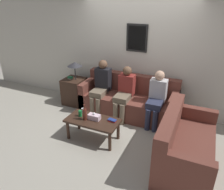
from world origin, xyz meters
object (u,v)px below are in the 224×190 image
couch_side (184,147)px  person_right (157,96)px  couch_main (129,101)px  wine_bottle (85,114)px  person_middle (125,91)px  coffee_table (93,123)px  person_left (101,85)px  drinking_glass (83,110)px

couch_side → person_right: bearing=35.4°
couch_main → couch_side: size_ratio=1.37×
wine_bottle → person_middle: size_ratio=0.27×
person_middle → person_right: (0.71, -0.01, 0.01)m
wine_bottle → couch_side: bearing=2.1°
person_right → couch_main: bearing=165.9°
couch_side → coffee_table: couch_side is taller
couch_side → wine_bottle: bearing=92.1°
person_middle → person_right: bearing=-0.9°
couch_main → person_left: bearing=-168.8°
coffee_table → couch_side: bearing=0.4°
drinking_glass → person_middle: bearing=57.6°
coffee_table → person_left: size_ratio=0.82×
drinking_glass → person_middle: 1.04m
drinking_glass → person_middle: (0.55, 0.87, 0.17)m
person_left → person_middle: size_ratio=1.06×
drinking_glass → person_right: (1.26, 0.85, 0.18)m
coffee_table → drinking_glass: size_ratio=11.72×
wine_bottle → person_left: 1.15m
couch_side → person_left: (-2.03, 1.06, 0.35)m
coffee_table → person_middle: bearing=77.0°
coffee_table → person_right: bearing=47.2°
wine_bottle → person_left: size_ratio=0.26×
couch_main → person_right: bearing=-14.1°
couch_main → person_left: 0.74m
couch_main → person_middle: 0.36m
wine_bottle → couch_main: bearing=71.5°
couch_main → drinking_glass: bearing=-120.3°
person_left → couch_side: bearing=-27.6°
couch_side → person_left: size_ratio=1.27×
couch_side → coffee_table: (-1.68, -0.01, 0.04)m
coffee_table → person_right: 1.43m
coffee_table → person_left: person_left is taller
person_middle → person_right: person_right is taller
couch_main → coffee_table: bearing=-103.5°
couch_side → coffee_table: size_ratio=1.56×
couch_main → wine_bottle: 1.34m
couch_main → drinking_glass: 1.19m
couch_side → person_middle: person_middle is taller
person_left → person_right: 1.31m
wine_bottle → person_right: bearing=45.0°
person_right → wine_bottle: bearing=-135.0°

